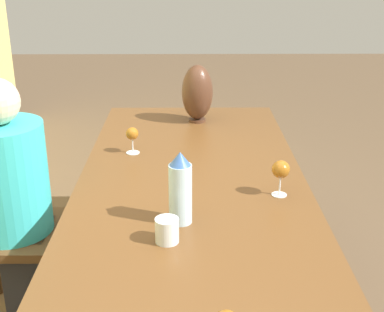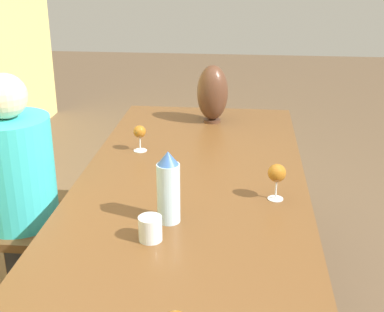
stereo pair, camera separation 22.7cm
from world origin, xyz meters
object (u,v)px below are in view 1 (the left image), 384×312
at_px(wine_glass_2, 281,170).
at_px(person_far, 13,200).
at_px(water_bottle, 180,189).
at_px(wine_glass_1, 132,135).
at_px(water_tumbler, 167,230).
at_px(vase, 197,93).

xyz_separation_m(wine_glass_2, person_far, (0.20, 1.14, -0.22)).
relative_size(water_bottle, person_far, 0.23).
relative_size(water_bottle, wine_glass_1, 2.09).
height_order(water_tumbler, person_far, person_far).
height_order(water_tumbler, vase, vase).
xyz_separation_m(water_tumbler, wine_glass_2, (0.36, -0.44, 0.07)).
height_order(water_tumbler, wine_glass_1, wine_glass_1).
bearing_deg(water_bottle, water_tumbler, 162.47).
xyz_separation_m(water_tumbler, wine_glass_1, (0.83, 0.20, 0.05)).
height_order(water_bottle, water_tumbler, water_bottle).
xyz_separation_m(water_tumbler, vase, (1.33, -0.12, 0.13)).
distance_m(wine_glass_2, person_far, 1.18).
height_order(vase, wine_glass_1, vase).
bearing_deg(wine_glass_2, wine_glass_1, 53.18).
bearing_deg(water_tumbler, vase, -5.35).
bearing_deg(vase, wine_glass_2, -162.09).
height_order(water_bottle, wine_glass_1, water_bottle).
relative_size(water_bottle, vase, 0.83).
bearing_deg(person_far, wine_glass_2, -99.77).
xyz_separation_m(water_bottle, vase, (1.19, -0.08, 0.04)).
bearing_deg(wine_glass_2, water_tumbler, 129.34).
xyz_separation_m(wine_glass_1, person_far, (-0.28, 0.51, -0.21)).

